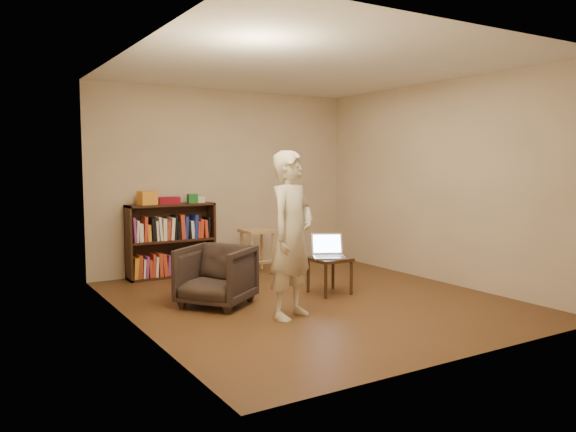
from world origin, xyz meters
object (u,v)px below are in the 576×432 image
armchair (216,276)px  person (292,235)px  bookshelf (171,245)px  laptop (328,252)px  side_table (330,264)px  stool (257,238)px

armchair → person: person is taller
bookshelf → laptop: bearing=-56.6°
bookshelf → laptop: bookshelf is taller
armchair → laptop: (1.39, -0.14, 0.17)m
side_table → laptop: bearing=81.2°
bookshelf → person: size_ratio=0.72×
bookshelf → side_table: 2.33m
bookshelf → armchair: bearing=-94.0°
armchair → side_table: armchair is taller
bookshelf → armchair: (-0.12, -1.78, -0.11)m
laptop → person: 1.21m
armchair → side_table: bearing=45.2°
stool → laptop: (0.10, -1.62, 0.00)m
bookshelf → side_table: bearing=-57.2°
person → armchair: bearing=93.4°
side_table → person: person is taller
armchair → stool: bearing=101.3°
bookshelf → side_table: (1.26, -1.96, -0.08)m
bookshelf → side_table: bookshelf is taller
bookshelf → stool: (1.17, -0.31, 0.05)m
side_table → person: size_ratio=0.26×
side_table → bookshelf: bearing=122.8°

